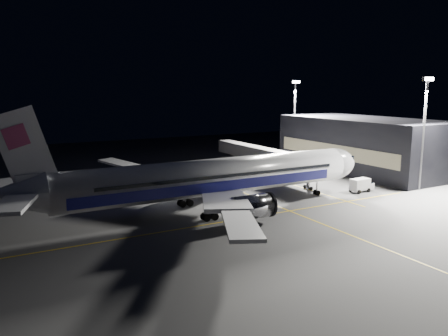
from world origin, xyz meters
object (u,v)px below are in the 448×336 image
jet_bridge (267,155)px  baggage_tug (164,187)px  airliner (208,178)px  floodlight_mast_north (295,113)px  safety_cone_b (188,197)px  safety_cone_c (227,199)px  service_truck (362,185)px  safety_cone_a (225,195)px  floodlight_mast_south (424,123)px

jet_bridge → baggage_tug: bearing=-173.9°
airliner → floodlight_mast_north: 52.56m
baggage_tug → safety_cone_b: 7.46m
floodlight_mast_north → safety_cone_c: 46.73m
service_truck → safety_cone_a: (-23.74, 8.55, -1.05)m
baggage_tug → safety_cone_a: bearing=-39.4°
floodlight_mast_south → airliner: bearing=171.7°
baggage_tug → safety_cone_a: 11.98m
jet_bridge → floodlight_mast_south: floodlight_mast_south is taller
floodlight_mast_north → safety_cone_b: floodlight_mast_north is taller
jet_bridge → safety_cone_a: jet_bridge is taller
service_truck → safety_cone_c: size_ratio=7.51×
floodlight_mast_south → baggage_tug: floodlight_mast_south is taller
airliner → floodlight_mast_north: bearing=37.9°
airliner → safety_cone_c: size_ratio=92.97×
floodlight_mast_south → safety_cone_b: floodlight_mast_south is taller
service_truck → safety_cone_a: service_truck is taller
floodlight_mast_north → safety_cone_b: size_ratio=31.19×
floodlight_mast_south → safety_cone_c: floodlight_mast_south is taller
safety_cone_a → safety_cone_c: bearing=-112.7°
airliner → floodlight_mast_south: size_ratio=2.97×
safety_cone_a → floodlight_mast_north: bearing=36.5°
floodlight_mast_north → jet_bridge: bearing=-142.3°
floodlight_mast_north → floodlight_mast_south: (0.00, -38.00, 0.00)m
service_truck → safety_cone_c: service_truck is taller
jet_bridge → safety_cone_a: bearing=-144.9°
floodlight_mast_south → service_truck: size_ratio=4.17×
floodlight_mast_north → floodlight_mast_south: 38.00m
safety_cone_c → service_truck: bearing=-13.5°
safety_cone_b → safety_cone_c: bearing=-38.3°
floodlight_mast_north → safety_cone_b: bearing=-149.7°
jet_bridge → safety_cone_a: 20.44m
service_truck → safety_cone_c: (-24.82, 5.97, -0.99)m
safety_cone_a → baggage_tug: bearing=132.1°
airliner → safety_cone_c: bearing=35.3°
safety_cone_b → safety_cone_c: safety_cone_b is taller
floodlight_mast_south → baggage_tug: size_ratio=7.93×
safety_cone_b → floodlight_mast_south: bearing=-19.2°
floodlight_mast_north → safety_cone_a: (-34.36, -25.41, -12.10)m
floodlight_mast_north → safety_cone_a: size_ratio=37.69×
floodlight_mast_south → safety_cone_a: size_ratio=37.69×
service_truck → safety_cone_c: bearing=162.5°
safety_cone_c → safety_cone_b: bearing=141.7°
airliner → floodlight_mast_north: size_ratio=2.97×
safety_cone_a → safety_cone_c: safety_cone_c is taller
airliner → floodlight_mast_south: 42.13m
safety_cone_a → safety_cone_b: safety_cone_b is taller
baggage_tug → safety_cone_b: baggage_tug is taller
service_truck → safety_cone_b: 31.80m
safety_cone_a → safety_cone_b: 6.58m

